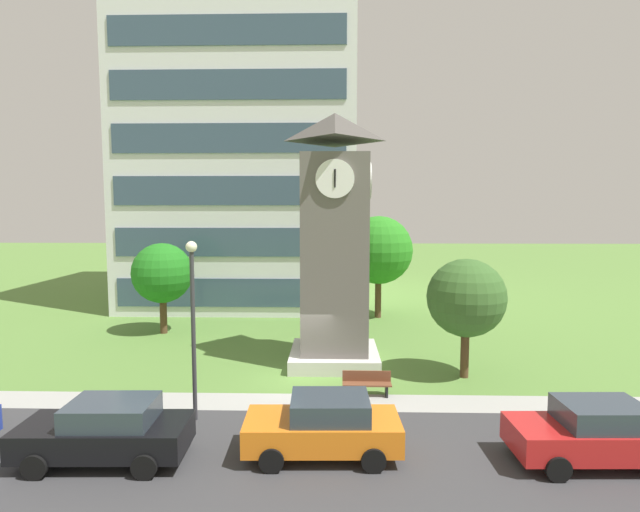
{
  "coord_description": "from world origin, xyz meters",
  "views": [
    {
      "loc": [
        1.24,
        -19.69,
        6.87
      ],
      "look_at": [
        0.66,
        3.07,
        4.71
      ],
      "focal_mm": 27.94,
      "sensor_mm": 36.0,
      "label": 1
    }
  ],
  "objects_px": {
    "tree_streetside": "(162,273)",
    "tree_by_building": "(379,250)",
    "park_bench": "(367,383)",
    "tree_near_tower": "(466,298)",
    "clock_tower": "(335,254)",
    "parked_car_orange": "(324,425)",
    "parked_car_black": "(106,431)",
    "parked_car_red": "(595,433)",
    "street_lamp": "(193,310)"
  },
  "relations": [
    {
      "from": "tree_streetside",
      "to": "tree_by_building",
      "type": "distance_m",
      "value": 13.03
    },
    {
      "from": "park_bench",
      "to": "tree_by_building",
      "type": "height_order",
      "value": "tree_by_building"
    },
    {
      "from": "tree_by_building",
      "to": "tree_near_tower",
      "type": "distance_m",
      "value": 11.54
    },
    {
      "from": "clock_tower",
      "to": "parked_car_orange",
      "type": "relative_size",
      "value": 2.52
    },
    {
      "from": "tree_near_tower",
      "to": "parked_car_black",
      "type": "relative_size",
      "value": 1.07
    },
    {
      "from": "parked_car_orange",
      "to": "parked_car_red",
      "type": "height_order",
      "value": "same"
    },
    {
      "from": "park_bench",
      "to": "tree_near_tower",
      "type": "bearing_deg",
      "value": 26.98
    },
    {
      "from": "clock_tower",
      "to": "parked_car_red",
      "type": "bearing_deg",
      "value": -51.19
    },
    {
      "from": "tree_by_building",
      "to": "parked_car_orange",
      "type": "xyz_separation_m",
      "value": [
        -3.12,
        -17.86,
        -3.42
      ]
    },
    {
      "from": "clock_tower",
      "to": "tree_near_tower",
      "type": "xyz_separation_m",
      "value": [
        5.32,
        -1.77,
        -1.64
      ]
    },
    {
      "from": "parked_car_black",
      "to": "park_bench",
      "type": "bearing_deg",
      "value": 34.09
    },
    {
      "from": "street_lamp",
      "to": "tree_near_tower",
      "type": "distance_m",
      "value": 10.82
    },
    {
      "from": "street_lamp",
      "to": "parked_car_black",
      "type": "distance_m",
      "value": 4.24
    },
    {
      "from": "clock_tower",
      "to": "park_bench",
      "type": "bearing_deg",
      "value": -73.0
    },
    {
      "from": "tree_streetside",
      "to": "parked_car_black",
      "type": "xyz_separation_m",
      "value": [
        3.22,
        -14.02,
        -2.48
      ]
    },
    {
      "from": "park_bench",
      "to": "parked_car_orange",
      "type": "relative_size",
      "value": 0.41
    },
    {
      "from": "tree_by_building",
      "to": "parked_car_red",
      "type": "distance_m",
      "value": 18.92
    },
    {
      "from": "tree_by_building",
      "to": "parked_car_red",
      "type": "relative_size",
      "value": 1.47
    },
    {
      "from": "tree_streetside",
      "to": "tree_near_tower",
      "type": "bearing_deg",
      "value": -25.02
    },
    {
      "from": "tree_by_building",
      "to": "parked_car_orange",
      "type": "height_order",
      "value": "tree_by_building"
    },
    {
      "from": "clock_tower",
      "to": "tree_near_tower",
      "type": "relative_size",
      "value": 2.25
    },
    {
      "from": "tree_by_building",
      "to": "parked_car_black",
      "type": "distance_m",
      "value": 20.74
    },
    {
      "from": "parked_car_black",
      "to": "tree_near_tower",
      "type": "bearing_deg",
      "value": 31.66
    },
    {
      "from": "parked_car_red",
      "to": "tree_streetside",
      "type": "bearing_deg",
      "value": 139.98
    },
    {
      "from": "street_lamp",
      "to": "tree_streetside",
      "type": "relative_size",
      "value": 1.17
    },
    {
      "from": "tree_streetside",
      "to": "parked_car_orange",
      "type": "relative_size",
      "value": 1.15
    },
    {
      "from": "parked_car_black",
      "to": "parked_car_red",
      "type": "relative_size",
      "value": 1.04
    },
    {
      "from": "street_lamp",
      "to": "parked_car_red",
      "type": "xyz_separation_m",
      "value": [
        11.55,
        -2.52,
        -2.77
      ]
    },
    {
      "from": "clock_tower",
      "to": "park_bench",
      "type": "xyz_separation_m",
      "value": [
        1.19,
        -3.88,
        -4.46
      ]
    },
    {
      "from": "tree_streetside",
      "to": "tree_near_tower",
      "type": "height_order",
      "value": "tree_streetside"
    },
    {
      "from": "parked_car_black",
      "to": "parked_car_orange",
      "type": "relative_size",
      "value": 1.05
    },
    {
      "from": "parked_car_orange",
      "to": "parked_car_red",
      "type": "relative_size",
      "value": 0.99
    },
    {
      "from": "clock_tower",
      "to": "parked_car_orange",
      "type": "height_order",
      "value": "clock_tower"
    },
    {
      "from": "park_bench",
      "to": "tree_near_tower",
      "type": "relative_size",
      "value": 0.37
    },
    {
      "from": "street_lamp",
      "to": "tree_streetside",
      "type": "xyz_separation_m",
      "value": [
        -4.88,
        11.28,
        -0.29
      ]
    },
    {
      "from": "park_bench",
      "to": "clock_tower",
      "type": "bearing_deg",
      "value": 107.0
    },
    {
      "from": "park_bench",
      "to": "tree_near_tower",
      "type": "xyz_separation_m",
      "value": [
        4.13,
        2.1,
        2.82
      ]
    },
    {
      "from": "clock_tower",
      "to": "park_bench",
      "type": "distance_m",
      "value": 6.03
    },
    {
      "from": "parked_car_orange",
      "to": "tree_streetside",
      "type": "bearing_deg",
      "value": 124.03
    },
    {
      "from": "tree_streetside",
      "to": "parked_car_red",
      "type": "distance_m",
      "value": 21.61
    },
    {
      "from": "clock_tower",
      "to": "street_lamp",
      "type": "bearing_deg",
      "value": -126.55
    },
    {
      "from": "clock_tower",
      "to": "tree_by_building",
      "type": "bearing_deg",
      "value": 73.47
    },
    {
      "from": "tree_near_tower",
      "to": "tree_by_building",
      "type": "bearing_deg",
      "value": 102.62
    },
    {
      "from": "clock_tower",
      "to": "tree_streetside",
      "type": "bearing_deg",
      "value": 151.56
    },
    {
      "from": "park_bench",
      "to": "tree_by_building",
      "type": "distance_m",
      "value": 13.96
    },
    {
      "from": "clock_tower",
      "to": "tree_streetside",
      "type": "height_order",
      "value": "clock_tower"
    },
    {
      "from": "clock_tower",
      "to": "parked_car_red",
      "type": "relative_size",
      "value": 2.51
    },
    {
      "from": "park_bench",
      "to": "tree_streetside",
      "type": "relative_size",
      "value": 0.36
    },
    {
      "from": "tree_near_tower",
      "to": "parked_car_red",
      "type": "relative_size",
      "value": 1.12
    },
    {
      "from": "street_lamp",
      "to": "parked_car_red",
      "type": "relative_size",
      "value": 1.34
    }
  ]
}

